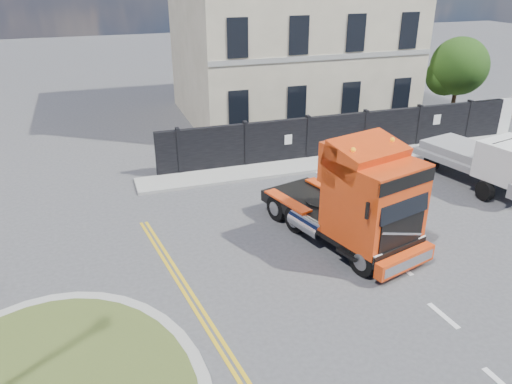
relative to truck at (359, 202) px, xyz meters
name	(u,v)px	position (x,y,z in m)	size (l,w,h in m)	color
ground	(306,276)	(-2.21, -1.06, -1.59)	(120.00, 120.00, 0.00)	#424244
hoarding_fence	(356,133)	(4.34, 7.94, -0.59)	(18.80, 0.25, 2.00)	black
georgian_building	(289,15)	(3.79, 15.44, 4.18)	(12.30, 10.30, 12.80)	beige
tree	(456,69)	(12.17, 11.04, 1.45)	(3.20, 3.20, 4.80)	#382619
pavement_far	(353,159)	(3.79, 7.04, -1.53)	(20.00, 1.60, 0.12)	#999893
truck	(359,202)	(0.00, 0.00, 0.00)	(3.71, 6.31, 3.56)	black
flatbed_pickup	(499,163)	(7.51, 2.21, -0.41)	(3.25, 5.67, 2.20)	gray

